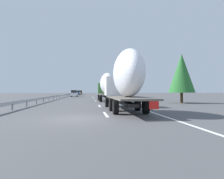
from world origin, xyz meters
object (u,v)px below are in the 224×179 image
car_white_van (74,93)px  car_black_suv (80,92)px  car_yellow_coupe (79,93)px  truck_lead (107,86)px  car_blue_sedan (77,93)px  road_sign (111,89)px  truck_trailing (125,79)px

car_white_van → car_black_suv: size_ratio=0.93×
car_white_van → car_yellow_coupe: 34.14m
truck_lead → car_white_van: truck_lead is taller
car_blue_sedan → car_black_suv: bearing=-0.7°
truck_lead → road_sign: bearing=-8.6°
car_white_van → car_black_suv: car_black_suv is taller
car_yellow_coupe → road_sign: bearing=-164.7°
road_sign → car_white_van: bearing=66.7°
car_white_van → car_yellow_coupe: size_ratio=0.94×
car_blue_sedan → car_black_suv: car_black_suv is taller
truck_lead → car_white_van: bearing=15.8°
car_yellow_coupe → road_sign: (-38.49, -10.52, 1.26)m
truck_lead → truck_trailing: bearing=-180.0°
truck_lead → car_blue_sedan: size_ratio=2.69×
truck_trailing → car_black_suv: 87.74m
car_blue_sedan → road_sign: 29.08m
car_white_van → car_yellow_coupe: car_yellow_coupe is taller
truck_lead → road_sign: truck_lead is taller
car_yellow_coupe → car_black_suv: 11.49m
road_sign → car_blue_sedan: bearing=21.2°
car_white_van → car_yellow_coupe: bearing=0.7°
car_blue_sedan → road_sign: bearing=-158.8°
truck_lead → road_sign: (20.52, -3.10, -0.34)m
car_blue_sedan → truck_lead: bearing=-171.2°
road_sign → truck_lead: bearing=171.4°
car_blue_sedan → car_white_van: size_ratio=1.03×
truck_trailing → truck_lead: bearing=0.0°
car_white_van → road_sign: road_sign is taller
car_yellow_coupe → car_black_suv: (11.49, -0.30, 0.03)m
car_black_suv → car_white_van: bearing=-179.9°
car_black_suv → road_sign: road_sign is taller
truck_lead → car_black_suv: (70.49, 7.12, -1.57)m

